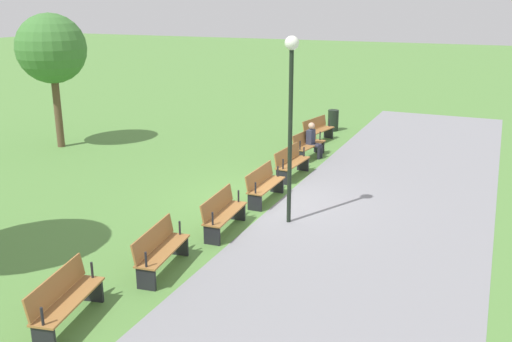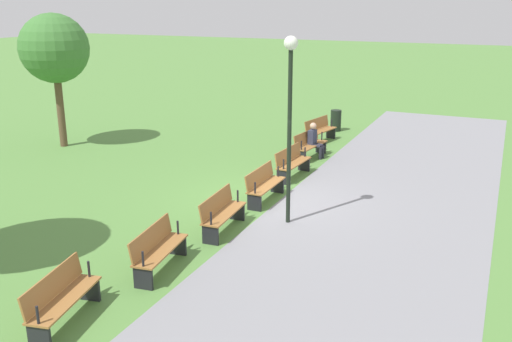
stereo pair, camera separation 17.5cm
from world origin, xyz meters
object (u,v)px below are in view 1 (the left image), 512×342
Objects in this scene: bench_1 at (308,144)px; tree_1 at (51,49)px; bench_4 at (223,212)px; bench_6 at (65,299)px; bench_3 at (264,184)px; bench_5 at (160,249)px; person_seated at (313,139)px; bench_0 at (317,130)px; lamp_post at (291,98)px; bench_2 at (291,162)px; trash_bin at (333,120)px.

tree_1 reaches higher than bench_1.
bench_4 is 4.55m from bench_6.
bench_3 and bench_5 have the same top height.
bench_4 is 6.90m from person_seated.
bench_0 and bench_3 have the same top height.
bench_6 is 0.36× the size of tree_1.
lamp_post reaches higher than bench_3.
bench_4 is 0.98× the size of bench_6.
bench_1 is 11.33m from bench_6.
tree_1 is at bearing -121.30° from bench_4.
bench_1 is at bearing 172.40° from bench_5.
bench_6 is (6.78, -0.67, 0.00)m from bench_3.
bench_6 is (9.06, -0.60, 0.00)m from bench_2.
bench_2 is 9.44m from tree_1.
bench_4 is 0.36× the size of tree_1.
bench_0 is 11.33m from bench_5.
bench_2 is 2.28m from bench_3.
lamp_post is 10.47m from trash_bin.
bench_2 is 0.38× the size of lamp_post.
person_seated is 4.27m from trash_bin.
bench_4 is at bearing 161.03° from bench_6.
bench_4 and bench_5 have the same top height.
bench_5 is at bearing 6.64° from person_seated.
lamp_post is at bearing 129.86° from bench_4.
trash_bin is at bearing 179.21° from bench_4.
lamp_post is at bearing 23.10° from bench_2.
lamp_post is at bearing 150.99° from bench_6.
bench_4 is at bearing 166.72° from bench_5.
bench_5 is (2.26, -0.23, 0.00)m from bench_4.
lamp_post is (3.52, 10.14, -0.47)m from tree_1.
bench_6 is at bearing 0.01° from bench_2.
bench_3 is 0.98× the size of bench_4.
trash_bin is (-15.64, 0.01, -0.04)m from bench_6.
tree_1 reaches higher than bench_2.
bench_5 is 11.53m from tree_1.
bench_2 is 0.36× the size of tree_1.
tree_1 reaches higher than lamp_post.
lamp_post is (-5.65, 1.79, 2.54)m from bench_6.
person_seated is (-9.16, 0.15, 0.17)m from bench_5.
bench_6 is at bearing -11.37° from bench_4.
bench_0 is at bearing -162.94° from bench_1.
bench_5 reaches higher than trash_bin.
bench_5 is at bearing -3.78° from bench_3.
bench_3 is at bearing -135.41° from lamp_post.
trash_bin is at bearing -167.63° from bench_1.
bench_2 is 1.00× the size of bench_4.
bench_4 is 3.03m from lamp_post.
bench_4 is at bearing 8.19° from person_seated.
person_seated is (-4.62, -0.15, 0.17)m from bench_3.
trash_bin is (-4.32, -0.36, -0.04)m from bench_1.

